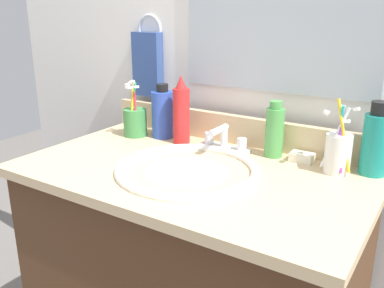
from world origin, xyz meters
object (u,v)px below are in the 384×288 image
cup_green (135,121)px  hand_towel (147,64)px  faucet (224,142)px  bottle_mouthwash_teal (376,142)px  bottle_toner_green (274,131)px  bottle_shampoo_blue (163,113)px  soap_bar (302,157)px  cup_white_ceramic (338,152)px  bottle_spray_red (181,113)px

cup_green → hand_towel: bearing=108.1°
faucet → bottle_mouthwash_teal: 0.41m
hand_towel → faucet: (0.37, -0.11, -0.19)m
faucet → bottle_toner_green: 0.15m
bottle_toner_green → bottle_shampoo_blue: bottle_shampoo_blue is taller
bottle_shampoo_blue → cup_green: size_ratio=0.94×
bottle_toner_green → bottle_shampoo_blue: bearing=-177.3°
soap_bar → faucet: bearing=-169.6°
cup_white_ceramic → bottle_mouthwash_teal: bearing=28.6°
bottle_mouthwash_teal → cup_green: size_ratio=1.02×
faucet → bottle_shampoo_blue: 0.25m
faucet → bottle_mouthwash_teal: bottle_mouthwash_teal is taller
faucet → bottle_toner_green: (0.14, 0.04, 0.05)m
bottle_shampoo_blue → bottle_spray_red: bearing=-12.4°
bottle_spray_red → cup_white_ceramic: bearing=0.5°
faucet → cup_green: size_ratio=0.85×
bottle_spray_red → cup_green: (-0.17, -0.02, -0.05)m
bottle_mouthwash_teal → soap_bar: bottle_mouthwash_teal is taller
bottle_mouthwash_teal → cup_green: bearing=-174.8°
bottle_spray_red → cup_white_ceramic: (0.48, 0.00, -0.04)m
hand_towel → cup_green: (0.04, -0.13, -0.17)m
bottle_spray_red → soap_bar: (0.38, 0.04, -0.09)m
faucet → soap_bar: size_ratio=2.50×
hand_towel → bottle_toner_green: size_ratio=1.35×
hand_towel → bottle_mouthwash_teal: 0.79m
faucet → cup_white_ceramic: 0.33m
bottle_mouthwash_teal → cup_green: 0.74m
cup_green → bottle_shampoo_blue: bearing=23.5°
soap_bar → bottle_shampoo_blue: bearing=-177.4°
cup_white_ceramic → soap_bar: bearing=161.1°
faucet → bottle_mouthwash_teal: (0.41, 0.05, 0.06)m
bottle_spray_red → cup_white_ceramic: size_ratio=1.10×
faucet → cup_green: cup_green is taller
cup_white_ceramic → bottle_shampoo_blue: bearing=178.5°
bottle_toner_green → bottle_shampoo_blue: 0.38m
bottle_toner_green → bottle_shampoo_blue: (-0.38, -0.02, 0.00)m
bottle_shampoo_blue → cup_white_ceramic: cup_white_ceramic is taller
faucet → bottle_mouthwash_teal: size_ratio=0.84×
hand_towel → bottle_shampoo_blue: bearing=-34.8°
bottle_spray_red → cup_white_ceramic: bottle_spray_red is taller
faucet → bottle_shampoo_blue: bearing=175.2°
bottle_spray_red → bottle_toner_green: bearing=7.1°
bottle_toner_green → cup_white_ceramic: size_ratio=0.83×
bottle_mouthwash_teal → bottle_spray_red: bottle_spray_red is taller
cup_green → soap_bar: bearing=6.1°
bottle_mouthwash_teal → cup_green: bottle_mouthwash_teal is taller
bottle_shampoo_blue → soap_bar: bottle_shampoo_blue is taller
hand_towel → bottle_shampoo_blue: 0.21m
bottle_spray_red → bottle_mouthwash_teal: bearing=4.8°
cup_green → cup_white_ceramic: bearing=2.1°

